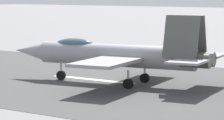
# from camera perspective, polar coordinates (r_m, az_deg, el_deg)

# --- Properties ---
(ground_plane) EXTENTS (400.00, 400.00, 0.00)m
(ground_plane) POSITION_cam_1_polar(r_m,az_deg,el_deg) (48.48, -0.92, -2.01)
(ground_plane) COLOR slate
(runway_strip) EXTENTS (240.00, 26.00, 0.02)m
(runway_strip) POSITION_cam_1_polar(r_m,az_deg,el_deg) (48.47, -0.90, -2.00)
(runway_strip) COLOR #454544
(runway_strip) RESTS_ON ground
(fighter_jet) EXTENTS (17.95, 13.64, 5.56)m
(fighter_jet) POSITION_cam_1_polar(r_m,az_deg,el_deg) (46.46, 0.42, 0.54)
(fighter_jet) COLOR gray
(fighter_jet) RESTS_ON ground
(crew_person) EXTENTS (0.54, 0.51, 1.57)m
(crew_person) POSITION_cam_1_polar(r_m,az_deg,el_deg) (63.65, -4.83, 0.76)
(crew_person) COLOR #1E2338
(crew_person) RESTS_ON ground
(marker_cone_mid) EXTENTS (0.44, 0.44, 0.55)m
(marker_cone_mid) POSITION_cam_1_polar(r_m,az_deg,el_deg) (61.89, 2.92, 0.14)
(marker_cone_mid) COLOR orange
(marker_cone_mid) RESTS_ON ground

